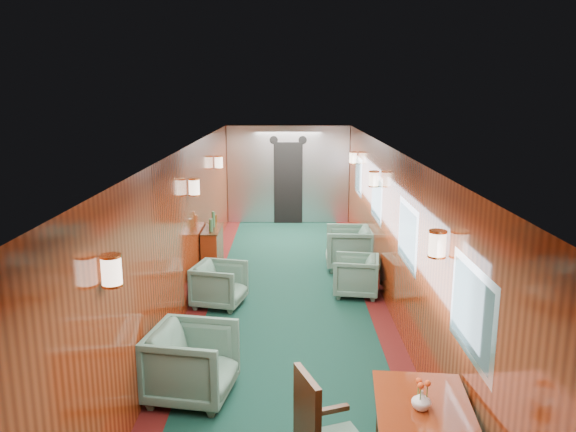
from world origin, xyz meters
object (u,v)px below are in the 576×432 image
at_px(credenza, 213,251).
at_px(armchair_left_far, 220,285).
at_px(armchair_left_near, 192,363).
at_px(armchair_right_far, 349,248).
at_px(dining_table, 423,420).
at_px(armchair_right_near, 356,276).

relative_size(credenza, armchair_left_far, 1.54).
distance_m(armchair_left_near, armchair_right_far, 4.97).
height_order(credenza, armchair_right_far, credenza).
height_order(credenza, armchair_left_near, credenza).
distance_m(dining_table, armchair_left_far, 4.62).
bearing_deg(armchair_right_far, armchair_right_near, 1.65).
bearing_deg(armchair_left_far, armchair_right_near, -64.31).
distance_m(dining_table, armchair_left_near, 2.56).
bearing_deg(armchair_right_near, credenza, -104.27).
height_order(armchair_left_far, armchair_right_far, armchair_right_far).
distance_m(credenza, armchair_right_far, 2.49).
bearing_deg(armchair_left_near, armchair_right_near, -23.99).
relative_size(armchair_left_far, armchair_right_far, 0.85).
bearing_deg(credenza, armchair_right_far, 8.41).
distance_m(dining_table, armchair_right_near, 4.57).
relative_size(armchair_right_near, armchair_right_far, 0.83).
bearing_deg(dining_table, armchair_right_near, 95.32).
xyz_separation_m(armchair_left_near, armchair_right_near, (2.09, 3.08, -0.07)).
distance_m(credenza, armchair_right_near, 2.64).
bearing_deg(credenza, armchair_right_near, -23.38).
distance_m(armchair_left_near, armchair_right_near, 3.73).
bearing_deg(armchair_left_far, armchair_right_far, -35.61).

